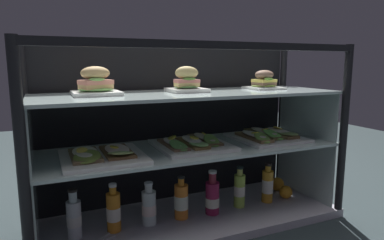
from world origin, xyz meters
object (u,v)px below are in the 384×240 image
at_px(plated_roll_sandwich_center, 187,82).
at_px(orange_fruit_beside_bottles, 286,192).
at_px(juice_bottle_back_right, 212,197).
at_px(juice_bottle_near_post, 74,218).
at_px(open_sandwich_tray_mid_left, 102,155).
at_px(juice_bottle_tucked_behind, 114,211).
at_px(juice_bottle_front_fourth, 267,185).
at_px(juice_bottle_back_left, 239,190).
at_px(juice_bottle_front_left_end, 181,201).
at_px(plated_roll_sandwich_near_right_corner, 96,84).
at_px(juice_bottle_front_right_end, 149,207).
at_px(orange_fruit_near_left_post, 277,184).
at_px(plated_roll_sandwich_left_of_center, 264,82).
at_px(open_sandwich_tray_far_right, 267,135).
at_px(open_sandwich_tray_near_left_corner, 192,143).

distance_m(plated_roll_sandwich_center, orange_fruit_beside_bottles, 0.85).
bearing_deg(juice_bottle_back_right, juice_bottle_near_post, 177.69).
bearing_deg(open_sandwich_tray_mid_left, juice_bottle_tucked_behind, 34.87).
bearing_deg(juice_bottle_front_fourth, juice_bottle_back_left, 178.01).
bearing_deg(juice_bottle_front_fourth, juice_bottle_front_left_end, 179.45).
distance_m(plated_roll_sandwich_near_right_corner, juice_bottle_front_right_end, 0.61).
relative_size(plated_roll_sandwich_near_right_corner, juice_bottle_tucked_behind, 0.89).
bearing_deg(orange_fruit_near_left_post, juice_bottle_back_right, -166.07).
xyz_separation_m(plated_roll_sandwich_left_of_center, open_sandwich_tray_far_right, (-0.00, -0.04, -0.28)).
distance_m(plated_roll_sandwich_center, juice_bottle_front_left_end, 0.57).
distance_m(juice_bottle_near_post, juice_bottle_front_right_end, 0.33).
xyz_separation_m(juice_bottle_back_right, juice_bottle_back_left, (0.17, 0.02, 0.01)).
xyz_separation_m(juice_bottle_back_right, orange_fruit_beside_bottles, (0.47, 0.01, -0.05)).
relative_size(open_sandwich_tray_mid_left, juice_bottle_back_left, 1.60).
bearing_deg(juice_bottle_back_right, juice_bottle_tucked_behind, 177.75).
distance_m(plated_roll_sandwich_left_of_center, juice_bottle_back_left, 0.59).
xyz_separation_m(open_sandwich_tray_far_right, juice_bottle_front_fourth, (0.01, -0.01, -0.27)).
xyz_separation_m(plated_roll_sandwich_left_of_center, juice_bottle_front_left_end, (-0.50, -0.05, -0.56)).
relative_size(juice_bottle_tucked_behind, juice_bottle_front_right_end, 1.09).
bearing_deg(open_sandwich_tray_far_right, orange_fruit_beside_bottles, -7.10).
xyz_separation_m(plated_roll_sandwich_near_right_corner, juice_bottle_tucked_behind, (0.04, -0.05, -0.57)).
bearing_deg(juice_bottle_front_left_end, orange_fruit_near_left_post, 9.19).
height_order(juice_bottle_front_right_end, orange_fruit_beside_bottles, juice_bottle_front_right_end).
height_order(juice_bottle_front_left_end, juice_bottle_back_left, juice_bottle_back_left).
bearing_deg(plated_roll_sandwich_near_right_corner, orange_fruit_near_left_post, 2.79).
bearing_deg(juice_bottle_near_post, juice_bottle_front_left_end, -1.11).
bearing_deg(juice_bottle_near_post, juice_bottle_tucked_behind, -2.48).
relative_size(plated_roll_sandwich_left_of_center, juice_bottle_front_fourth, 0.79).
distance_m(juice_bottle_front_right_end, juice_bottle_front_fourth, 0.67).
bearing_deg(open_sandwich_tray_far_right, plated_roll_sandwich_center, 174.80).
xyz_separation_m(plated_roll_sandwich_near_right_corner, open_sandwich_tray_far_right, (0.87, -0.05, -0.29)).
bearing_deg(juice_bottle_near_post, juice_bottle_front_fourth, -0.83).
xyz_separation_m(juice_bottle_front_right_end, juice_bottle_back_right, (0.32, -0.02, 0.00)).
distance_m(juice_bottle_front_left_end, juice_bottle_back_left, 0.33).
bearing_deg(open_sandwich_tray_far_right, open_sandwich_tray_mid_left, -177.62).
distance_m(juice_bottle_near_post, orange_fruit_near_left_post, 1.16).
xyz_separation_m(plated_roll_sandwich_center, juice_bottle_near_post, (-0.55, -0.04, -0.57)).
height_order(juice_bottle_near_post, juice_bottle_back_right, juice_bottle_back_right).
bearing_deg(open_sandwich_tray_near_left_corner, orange_fruit_near_left_post, 9.63).
distance_m(open_sandwich_tray_far_right, juice_bottle_front_left_end, 0.57).
bearing_deg(open_sandwich_tray_mid_left, orange_fruit_beside_bottles, 1.14).
height_order(plated_roll_sandwich_near_right_corner, open_sandwich_tray_near_left_corner, plated_roll_sandwich_near_right_corner).
xyz_separation_m(plated_roll_sandwich_near_right_corner, juice_bottle_front_left_end, (0.37, -0.06, -0.57)).
bearing_deg(juice_bottle_back_right, juice_bottle_front_fourth, 2.01).
bearing_deg(plated_roll_sandwich_center, plated_roll_sandwich_left_of_center, 0.45).
distance_m(plated_roll_sandwich_center, open_sandwich_tray_near_left_corner, 0.29).
distance_m(plated_roll_sandwich_center, juice_bottle_back_left, 0.63).
bearing_deg(juice_bottle_front_right_end, orange_fruit_beside_bottles, -0.81).
distance_m(open_sandwich_tray_mid_left, juice_bottle_back_right, 0.60).
relative_size(open_sandwich_tray_near_left_corner, juice_bottle_front_left_end, 1.64).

